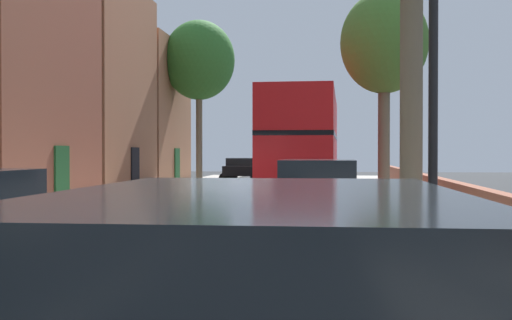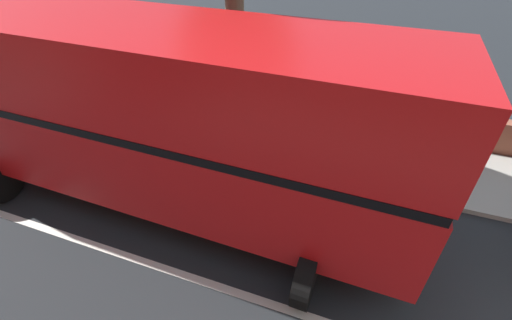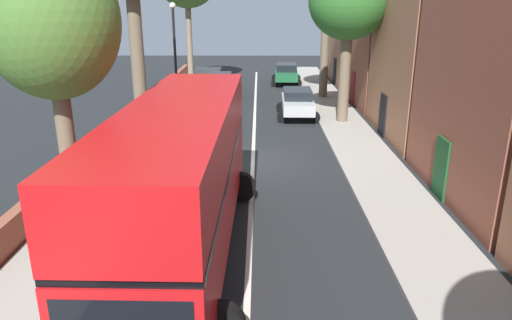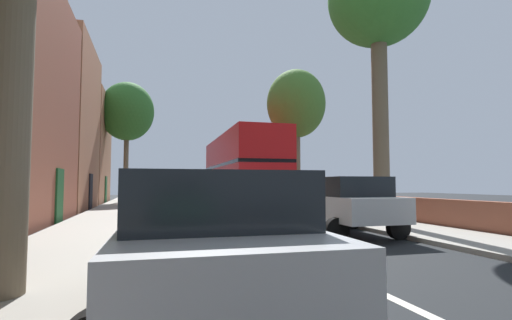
{
  "view_description": "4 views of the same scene",
  "coord_description": "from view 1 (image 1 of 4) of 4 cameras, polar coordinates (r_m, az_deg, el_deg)",
  "views": [
    {
      "loc": [
        2.79,
        -16.27,
        1.89
      ],
      "look_at": [
        0.34,
        3.7,
        1.62
      ],
      "focal_mm": 43.18,
      "sensor_mm": 36.0,
      "label": 1
    },
    {
      "loc": [
        -3.2,
        4.01,
        5.64
      ],
      "look_at": [
        1.67,
        5.77,
        1.75
      ],
      "focal_mm": 24.19,
      "sensor_mm": 36.0,
      "label": 2
    },
    {
      "loc": [
        -0.26,
        19.26,
        6.43
      ],
      "look_at": [
        -0.16,
        3.68,
        1.23
      ],
      "focal_mm": 33.21,
      "sensor_mm": 36.0,
      "label": 3
    },
    {
      "loc": [
        -3.11,
        -12.11,
        1.52
      ],
      "look_at": [
        0.95,
        2.23,
        2.46
      ],
      "focal_mm": 26.37,
      "sensor_mm": 36.0,
      "label": 4
    }
  ],
  "objects": [
    {
      "name": "double_decker_bus",
      "position": [
        24.29,
        4.43,
        1.86
      ],
      "size": [
        3.7,
        10.66,
        4.06
      ],
      "color": "red",
      "rests_on": "ground"
    },
    {
      "name": "street_tree_left_0",
      "position": [
        36.79,
        -5.3,
        9.14
      ],
      "size": [
        4.21,
        4.21,
        9.5
      ],
      "color": "brown",
      "rests_on": "sidewalk_left"
    },
    {
      "name": "parked_car_black_left_1",
      "position": [
        37.24,
        -1.17,
        -0.78
      ],
      "size": [
        2.6,
        4.0,
        1.51
      ],
      "color": "black",
      "rests_on": "ground"
    },
    {
      "name": "boundary_wall_right",
      "position": [
        16.74,
        19.65,
        -4.04
      ],
      "size": [
        0.36,
        54.0,
        1.0
      ],
      "primitive_type": "cube",
      "color": "brown",
      "rests_on": "ground"
    },
    {
      "name": "lamppost_right",
      "position": [
        9.76,
        16.12,
        12.06
      ],
      "size": [
        0.32,
        0.32,
        6.31
      ],
      "color": "black",
      "rests_on": "sidewalk_right"
    },
    {
      "name": "sidewalk_right",
      "position": [
        16.51,
        14.36,
        -5.62
      ],
      "size": [
        2.6,
        60.0,
        0.12
      ],
      "primitive_type": "cube",
      "color": "#9E998E",
      "rests_on": "ground"
    },
    {
      "name": "ground_plane",
      "position": [
        16.62,
        -2.73,
        -5.76
      ],
      "size": [
        84.0,
        84.0,
        0.0
      ],
      "primitive_type": "plane",
      "color": "black"
    },
    {
      "name": "parked_car_silver_right_4",
      "position": [
        14.25,
        5.82,
        -2.96
      ],
      "size": [
        2.52,
        4.05,
        1.71
      ],
      "color": "#B7BABF",
      "rests_on": "ground"
    },
    {
      "name": "road_centre_line",
      "position": [
        16.62,
        -2.73,
        -5.75
      ],
      "size": [
        0.16,
        54.0,
        0.01
      ],
      "primitive_type": "cube",
      "color": "silver",
      "rests_on": "ground"
    },
    {
      "name": "street_tree_right_5",
      "position": [
        24.13,
        11.79,
        10.43
      ],
      "size": [
        3.3,
        3.3,
        7.83
      ],
      "color": "brown",
      "rests_on": "sidewalk_right"
    },
    {
      "name": "sidewalk_left",
      "position": [
        18.09,
        -18.27,
        -5.08
      ],
      "size": [
        2.6,
        60.0,
        0.12
      ],
      "primitive_type": "cube",
      "color": "#9E998E",
      "rests_on": "ground"
    }
  ]
}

